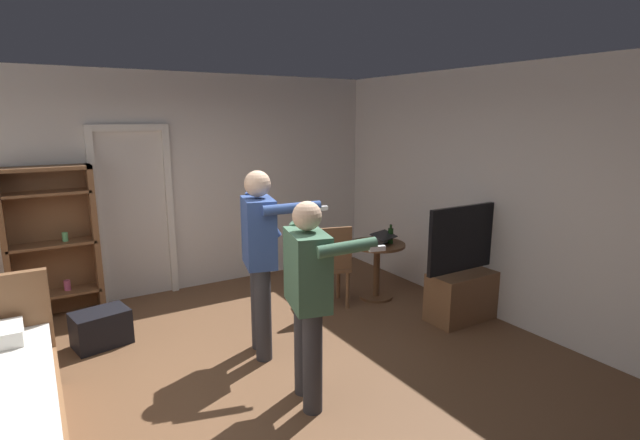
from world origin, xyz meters
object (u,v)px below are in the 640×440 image
Objects in this scene: side_table at (377,261)px; bottle_on_table at (391,235)px; person_striped_shirt at (261,250)px; laptop at (378,240)px; suitcase_dark at (101,328)px; bookshelf at (51,237)px; tv_flatscreen at (467,283)px; person_blue_shirt at (309,289)px; wooden_chair at (331,263)px.

bottle_on_table is at bearing -29.74° from side_table.
side_table is 1.97m from person_striped_shirt.
laptop reaches higher than suitcase_dark.
tv_flatscreen is at bearing -31.99° from bookshelf.
bottle_on_table is 2.43m from person_blue_shirt.
person_blue_shirt is 2.41m from suitcase_dark.
suitcase_dark is at bearing 171.50° from bottle_on_table.
side_table is at bearing 17.66° from person_striped_shirt.
person_blue_shirt reaches higher than wooden_chair.
person_striped_shirt is (-1.17, -0.61, 0.48)m from wooden_chair.
person_striped_shirt is at bearing -48.48° from suitcase_dark.
side_table is 0.28m from laptop.
laptop is 0.66m from wooden_chair.
suitcase_dark is at bearing 158.45° from tv_flatscreen.
bookshelf is at bearing 95.52° from suitcase_dark.
laptop is at bearing -7.20° from wooden_chair.
wooden_chair is 1.98m from person_blue_shirt.
bottle_on_table is at bearing -22.90° from bookshelf.
person_blue_shirt is at bearing -168.17° from tv_flatscreen.
tv_flatscreen is at bearing 11.83° from person_blue_shirt.
bookshelf reaches higher than wooden_chair.
tv_flatscreen is 2.56× the size of suitcase_dark.
side_table is (3.41, -1.42, -0.45)m from bookshelf.
suitcase_dark is at bearing -73.09° from bookshelf.
person_blue_shirt is 3.18× the size of suitcase_dark.
side_table is 0.71× the size of wooden_chair.
bottle_on_table is at bearing 14.27° from person_striped_shirt.
bookshelf is at bearing 118.56° from person_blue_shirt.
tv_flatscreen is 1.14m from laptop.
side_table is at bearing -22.60° from bookshelf.
laptop is at bearing 117.01° from tv_flatscreen.
laptop is 0.25× the size of person_blue_shirt.
bookshelf is 3.86m from bottle_on_table.
side_table is at bearing 150.26° from bottle_on_table.
tv_flatscreen is 3.16× the size of laptop.
laptop is 2.33m from person_blue_shirt.
person_blue_shirt is (-1.19, -1.53, 0.40)m from wooden_chair.
suitcase_dark is at bearing 172.57° from side_table.
person_blue_shirt is (-1.81, -1.45, 0.19)m from laptop.
person_blue_shirt is 0.92× the size of person_striped_shirt.
person_blue_shirt reaches higher than side_table.
tv_flatscreen is 5.48× the size of bottle_on_table.
laptop is 0.17m from bottle_on_table.
person_blue_shirt is 0.92m from person_striped_shirt.
tv_flatscreen is 1.31× the size of wooden_chair.
side_table is 2.40m from person_blue_shirt.
person_striped_shirt is (1.61, -2.00, 0.10)m from bookshelf.
tv_flatscreen is at bearing -10.76° from person_striped_shirt.
wooden_chair reaches higher than laptop.
laptop is 3.17m from suitcase_dark.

